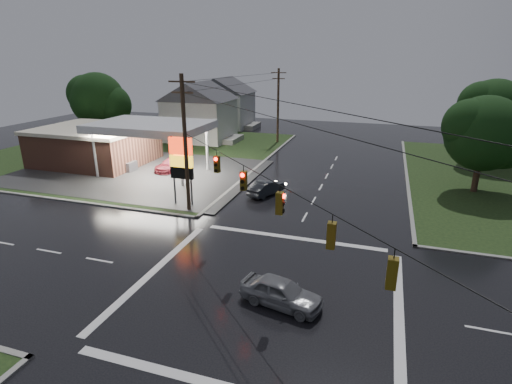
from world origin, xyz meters
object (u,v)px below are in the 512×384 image
(utility_pole_n, at_px, (278,105))
(house_near, at_px, (200,111))
(tree_ne_far, at_px, (494,111))
(house_far, at_px, (224,102))
(pylon_sign, at_px, (181,160))
(tree_nw_behind, at_px, (99,100))
(car_pump, at_px, (173,164))
(car_crossing, at_px, (281,292))
(utility_pole_nw, at_px, (185,143))
(tree_ne_near, at_px, (486,134))
(gas_station, at_px, (103,143))
(car_north, at_px, (266,188))

(utility_pole_n, xyz_separation_m, house_near, (-11.45, -2.00, -1.06))
(tree_ne_far, bearing_deg, house_far, 160.29)
(pylon_sign, relative_size, tree_nw_behind, 0.60)
(car_pump, bearing_deg, pylon_sign, -46.73)
(house_far, distance_m, tree_ne_far, 41.57)
(tree_ne_far, xyz_separation_m, car_crossing, (-15.99, -35.03, -5.44))
(utility_pole_nw, relative_size, tree_nw_behind, 1.10)
(pylon_sign, bearing_deg, utility_pole_n, 87.92)
(car_crossing, bearing_deg, car_pump, 52.85)
(tree_ne_far, bearing_deg, tree_ne_near, -104.07)
(utility_pole_n, height_order, tree_ne_far, utility_pole_n)
(house_near, bearing_deg, tree_ne_near, -21.76)
(gas_station, xyz_separation_m, pylon_sign, (15.18, -9.20, 1.46))
(tree_ne_far, bearing_deg, car_pump, -157.45)
(tree_nw_behind, xyz_separation_m, car_crossing, (35.00, -31.03, -5.44))
(gas_station, xyz_separation_m, utility_pole_nw, (16.18, -10.20, 3.17))
(house_near, relative_size, tree_ne_far, 1.13)
(car_north, bearing_deg, tree_ne_far, -117.38)
(tree_nw_behind, relative_size, tree_ne_far, 1.02)
(tree_nw_behind, bearing_deg, utility_pole_n, 18.21)
(utility_pole_n, height_order, car_north, utility_pole_n)
(utility_pole_nw, xyz_separation_m, tree_ne_near, (23.64, 12.49, -0.16))
(house_near, bearing_deg, gas_station, -106.17)
(tree_ne_far, bearing_deg, car_crossing, -114.54)
(tree_nw_behind, height_order, tree_ne_near, tree_nw_behind)
(utility_pole_nw, relative_size, car_pump, 2.16)
(house_near, relative_size, house_far, 1.00)
(utility_pole_nw, xyz_separation_m, tree_ne_far, (26.65, 24.49, 0.46))
(utility_pole_n, distance_m, tree_ne_near, 28.55)
(utility_pole_nw, xyz_separation_m, utility_pole_n, (0.00, 28.50, -0.25))
(car_crossing, relative_size, car_pump, 0.86)
(pylon_sign, bearing_deg, tree_ne_near, 25.01)
(house_far, bearing_deg, car_north, -61.95)
(car_pump, bearing_deg, car_crossing, -39.74)
(gas_station, xyz_separation_m, tree_nw_behind, (-8.17, 10.29, 3.63))
(house_near, bearing_deg, tree_nw_behind, -155.02)
(utility_pole_nw, bearing_deg, house_near, 113.37)
(car_crossing, bearing_deg, house_far, 37.59)
(gas_station, height_order, car_crossing, gas_station)
(pylon_sign, height_order, house_near, house_near)
(house_near, xyz_separation_m, house_far, (-1.00, 12.00, 0.00))
(utility_pole_nw, relative_size, tree_ne_near, 1.22)
(tree_nw_behind, bearing_deg, pylon_sign, -39.87)
(utility_pole_nw, bearing_deg, utility_pole_n, 90.00)
(car_north, relative_size, car_crossing, 0.94)
(pylon_sign, height_order, car_crossing, pylon_sign)
(utility_pole_n, xyz_separation_m, car_pump, (-7.24, -18.08, -4.73))
(house_near, relative_size, tree_nw_behind, 1.10)
(utility_pole_n, xyz_separation_m, tree_nw_behind, (-24.34, -8.01, 0.71))
(house_far, bearing_deg, house_near, -85.24)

